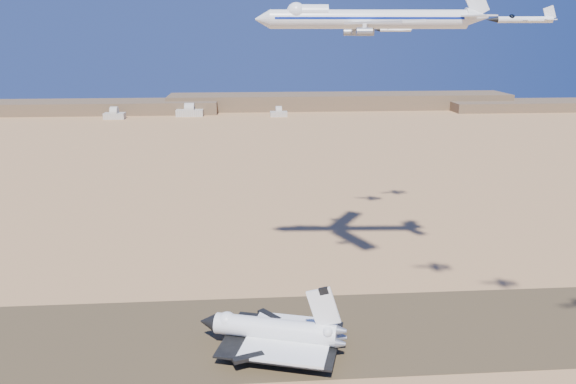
{
  "coord_description": "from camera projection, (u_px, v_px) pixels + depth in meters",
  "views": [
    {
      "loc": [
        2.88,
        -154.85,
        89.46
      ],
      "look_at": [
        15.21,
        8.0,
        43.39
      ],
      "focal_mm": 35.0,
      "sensor_mm": 36.0,
      "label": 1
    }
  ],
  "objects": [
    {
      "name": "crew_b",
      "position": [
        302.0,
        355.0,
        160.4
      ],
      "size": [
        0.54,
        0.93,
        1.91
      ],
      "primitive_type": "imported",
      "rotation": [
        0.0,
        0.0,
        1.58
      ],
      "color": "#CB4C0B",
      "rests_on": "runway"
    },
    {
      "name": "crew_a",
      "position": [
        300.0,
        356.0,
        160.24
      ],
      "size": [
        0.56,
        0.68,
        1.59
      ],
      "primitive_type": "imported",
      "rotation": [
        0.0,
        0.0,
        1.94
      ],
      "color": "#CB4C0B",
      "rests_on": "runway"
    },
    {
      "name": "carrier_747",
      "position": [
        362.0,
        19.0,
        173.85
      ],
      "size": [
        72.69,
        56.35,
        18.13
      ],
      "rotation": [
        0.0,
        0.0,
        -0.06
      ],
      "color": "white"
    },
    {
      "name": "chase_jet_a",
      "position": [
        523.0,
        19.0,
        130.85
      ],
      "size": [
        15.85,
        8.74,
        3.96
      ],
      "rotation": [
        0.0,
        0.0,
        -0.13
      ],
      "color": "white"
    },
    {
      "name": "ground",
      "position": [
        241.0,
        335.0,
        172.69
      ],
      "size": [
        1200.0,
        1200.0,
        0.0
      ],
      "primitive_type": "plane",
      "color": "tan",
      "rests_on": "ground"
    },
    {
      "name": "ridgeline",
      "position": [
        297.0,
        104.0,
        681.41
      ],
      "size": [
        960.0,
        90.0,
        18.0
      ],
      "color": "brown",
      "rests_on": "ground"
    },
    {
      "name": "shuttle",
      "position": [
        274.0,
        331.0,
        163.61
      ],
      "size": [
        44.28,
        34.77,
        21.62
      ],
      "rotation": [
        0.0,
        0.0,
        -0.28
      ],
      "color": "white",
      "rests_on": "runway"
    },
    {
      "name": "hangars",
      "position": [
        186.0,
        113.0,
        625.88
      ],
      "size": [
        200.5,
        29.5,
        30.0
      ],
      "color": "beige",
      "rests_on": "ground"
    },
    {
      "name": "crew_c",
      "position": [
        305.0,
        362.0,
        157.39
      ],
      "size": [
        1.0,
        0.95,
        1.56
      ],
      "primitive_type": "imported",
      "rotation": [
        0.0,
        0.0,
        2.43
      ],
      "color": "#CB4C0B",
      "rests_on": "runway"
    },
    {
      "name": "chase_jet_f",
      "position": [
        429.0,
        25.0,
        235.82
      ],
      "size": [
        16.16,
        8.7,
        4.02
      ],
      "rotation": [
        0.0,
        0.0,
        0.06
      ],
      "color": "white"
    },
    {
      "name": "chase_jet_e",
      "position": [
        395.0,
        30.0,
        226.05
      ],
      "size": [
        15.54,
        8.74,
        3.9
      ],
      "rotation": [
        0.0,
        0.0,
        -0.18
      ],
      "color": "white"
    },
    {
      "name": "runway",
      "position": [
        241.0,
        335.0,
        172.68
      ],
      "size": [
        600.0,
        50.0,
        0.06
      ],
      "primitive_type": "cube",
      "color": "#4D4026",
      "rests_on": "ground"
    }
  ]
}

